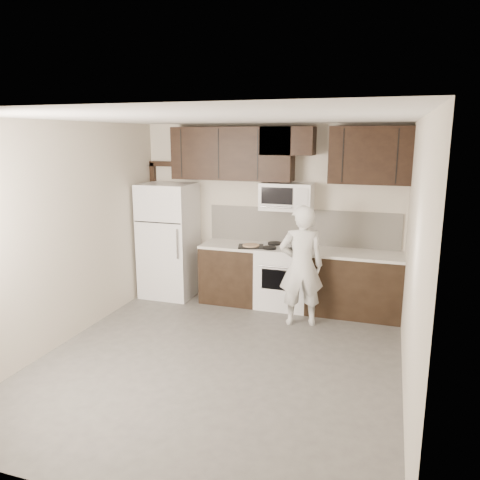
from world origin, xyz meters
The scene contains 14 objects.
floor centered at (0.00, 0.00, 0.00)m, with size 4.50×4.50×0.00m, color #504E4B.
back_wall centered at (0.00, 2.25, 1.35)m, with size 4.00×4.00×0.00m, color beige.
ceiling centered at (0.00, 0.00, 2.70)m, with size 4.50×4.50×0.00m, color white.
counter_run centered at (0.60, 1.94, 0.46)m, with size 2.95×0.64×0.91m.
stove centered at (0.30, 1.94, 0.46)m, with size 0.76×0.66×0.94m.
backsplash centered at (0.50, 2.24, 1.18)m, with size 2.90×0.02×0.54m, color beige.
upper_cabinets centered at (0.21, 2.08, 2.28)m, with size 3.48×0.35×0.78m.
microwave centered at (0.30, 2.06, 1.65)m, with size 0.76×0.42×0.40m.
refrigerator centered at (-1.55, 1.89, 0.90)m, with size 0.80×0.76×1.80m.
door_trim centered at (-1.92, 2.21, 1.25)m, with size 0.50×0.08×2.12m.
saucepan centered at (0.48, 2.09, 0.97)m, with size 0.27×0.16×0.15m.
baking_tray centered at (-0.17, 1.81, 0.92)m, with size 0.37×0.27×0.02m, color black.
pizza centered at (-0.17, 1.81, 0.94)m, with size 0.25×0.25×0.02m, color beige.
person centered at (0.68, 1.34, 0.82)m, with size 0.60×0.39×1.64m, color white.
Camera 1 is at (1.76, -4.64, 2.52)m, focal length 35.00 mm.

